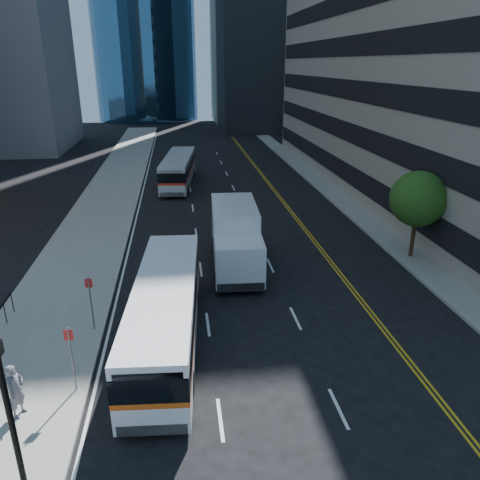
{
  "coord_description": "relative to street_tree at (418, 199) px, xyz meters",
  "views": [
    {
      "loc": [
        -4.46,
        -16.16,
        10.91
      ],
      "look_at": [
        -1.66,
        5.0,
        2.8
      ],
      "focal_mm": 35.0,
      "sensor_mm": 36.0,
      "label": 1
    }
  ],
  "objects": [
    {
      "name": "ground",
      "position": [
        -9.0,
        -8.0,
        -3.64
      ],
      "size": [
        160.0,
        160.0,
        0.0
      ],
      "primitive_type": "plane",
      "color": "black",
      "rests_on": "ground"
    },
    {
      "name": "box_truck",
      "position": [
        -10.51,
        0.01,
        -1.82
      ],
      "size": [
        2.84,
        7.32,
        3.45
      ],
      "rotation": [
        0.0,
        0.0,
        -0.05
      ],
      "color": "silver",
      "rests_on": "ground"
    },
    {
      "name": "bus_front",
      "position": [
        -14.25,
        -7.34,
        -2.11
      ],
      "size": [
        3.15,
        11.02,
        2.81
      ],
      "rotation": [
        0.0,
        0.0,
        -0.07
      ],
      "color": "white",
      "rests_on": "ground"
    },
    {
      "name": "pedestrian",
      "position": [
        -18.97,
        -11.06,
        -2.56
      ],
      "size": [
        0.66,
        0.79,
        1.87
      ],
      "primitive_type": "imported",
      "rotation": [
        0.0,
        0.0,
        1.21
      ],
      "color": "slate",
      "rests_on": "sidewalk_west"
    },
    {
      "name": "street_tree",
      "position": [
        0.0,
        0.0,
        0.0
      ],
      "size": [
        3.2,
        3.2,
        5.1
      ],
      "color": "#332114",
      "rests_on": "sidewalk_east"
    },
    {
      "name": "sidewalk_east",
      "position": [
        -0.0,
        17.0,
        -3.57
      ],
      "size": [
        2.0,
        90.0,
        0.15
      ],
      "primitive_type": "cube",
      "color": "gray",
      "rests_on": "ground"
    },
    {
      "name": "sidewalk_west",
      "position": [
        -19.5,
        17.0,
        -3.57
      ],
      "size": [
        5.0,
        90.0,
        0.15
      ],
      "primitive_type": "cube",
      "color": "gray",
      "rests_on": "ground"
    },
    {
      "name": "bus_rear",
      "position": [
        -13.5,
        19.76,
        -2.13
      ],
      "size": [
        3.58,
        10.9,
        2.76
      ],
      "rotation": [
        0.0,
        0.0,
        -0.12
      ],
      "color": "silver",
      "rests_on": "ground"
    },
    {
      "name": "lamp_post",
      "position": [
        -18.0,
        -14.0,
        -0.92
      ],
      "size": [
        0.28,
        0.28,
        4.56
      ],
      "color": "black",
      "rests_on": "sidewalk_west"
    }
  ]
}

